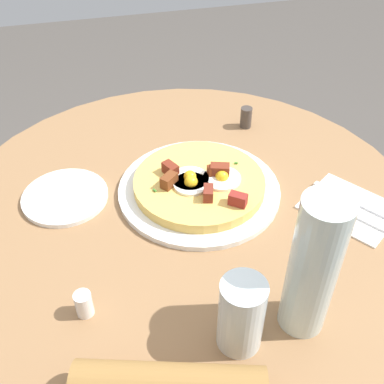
{
  "coord_description": "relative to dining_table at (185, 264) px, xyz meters",
  "views": [
    {
      "loc": [
        -0.16,
        -0.68,
        1.38
      ],
      "look_at": [
        0.02,
        0.02,
        0.75
      ],
      "focal_mm": 44.49,
      "sensor_mm": 36.0,
      "label": 1
    }
  ],
  "objects": [
    {
      "name": "dining_table",
      "position": [
        0.0,
        0.0,
        0.0
      ],
      "size": [
        0.97,
        0.97,
        0.73
      ],
      "color": "olive",
      "rests_on": "ground_plane"
    },
    {
      "name": "pizza_plate",
      "position": [
        0.04,
        0.04,
        0.18
      ],
      "size": [
        0.33,
        0.33,
        0.01
      ],
      "primitive_type": "cylinder",
      "color": "white",
      "rests_on": "dining_table"
    },
    {
      "name": "breakfast_pizza",
      "position": [
        0.04,
        0.04,
        0.2
      ],
      "size": [
        0.27,
        0.27,
        0.05
      ],
      "color": "#DFB556",
      "rests_on": "pizza_plate"
    },
    {
      "name": "bread_plate",
      "position": [
        -0.23,
        0.08,
        0.18
      ],
      "size": [
        0.17,
        0.17,
        0.01
      ],
      "primitive_type": "cylinder",
      "color": "white",
      "rests_on": "dining_table"
    },
    {
      "name": "napkin",
      "position": [
        0.32,
        -0.08,
        0.17
      ],
      "size": [
        0.21,
        0.22,
        0.0
      ],
      "primitive_type": "cube",
      "rotation": [
        0.0,
        0.0,
        2.18
      ],
      "color": "white",
      "rests_on": "dining_table"
    },
    {
      "name": "fork",
      "position": [
        0.33,
        -0.07,
        0.18
      ],
      "size": [
        0.11,
        0.15,
        0.0
      ],
      "primitive_type": "cube",
      "rotation": [
        0.0,
        0.0,
        2.18
      ],
      "color": "silver",
      "rests_on": "napkin"
    },
    {
      "name": "knife",
      "position": [
        0.3,
        -0.09,
        0.18
      ],
      "size": [
        0.11,
        0.15,
        0.0
      ],
      "primitive_type": "cube",
      "rotation": [
        0.0,
        0.0,
        2.18
      ],
      "color": "silver",
      "rests_on": "napkin"
    },
    {
      "name": "water_glass",
      "position": [
        0.01,
        -0.31,
        0.24
      ],
      "size": [
        0.07,
        0.07,
        0.13
      ],
      "primitive_type": "cylinder",
      "color": "silver",
      "rests_on": "dining_table"
    },
    {
      "name": "water_bottle",
      "position": [
        0.12,
        -0.3,
        0.3
      ],
      "size": [
        0.07,
        0.07,
        0.25
      ],
      "primitive_type": "cylinder",
      "color": "silver",
      "rests_on": "dining_table"
    },
    {
      "name": "salt_shaker",
      "position": [
        -0.21,
        -0.2,
        0.2
      ],
      "size": [
        0.03,
        0.03,
        0.05
      ],
      "primitive_type": "cylinder",
      "color": "white",
      "rests_on": "dining_table"
    },
    {
      "name": "pepper_shaker",
      "position": [
        0.21,
        0.25,
        0.2
      ],
      "size": [
        0.03,
        0.03,
        0.05
      ],
      "primitive_type": "cylinder",
      "color": "#3F3833",
      "rests_on": "dining_table"
    }
  ]
}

